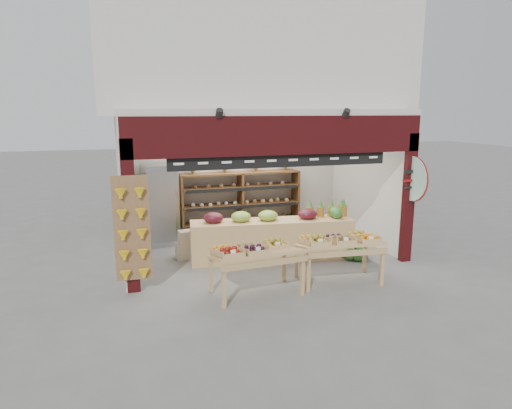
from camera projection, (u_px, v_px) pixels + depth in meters
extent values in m
plane|color=slate|center=(264.00, 258.00, 9.75)|extent=(60.00, 60.00, 0.00)
cube|color=beige|center=(236.00, 174.00, 11.58)|extent=(5.76, 0.18, 3.00)
cube|color=beige|center=(124.00, 191.00, 9.18)|extent=(0.18, 3.38, 3.00)
cube|color=beige|center=(368.00, 179.00, 10.83)|extent=(0.18, 3.38, 3.00)
cube|color=beige|center=(256.00, 112.00, 9.69)|extent=(5.76, 3.38, 0.12)
cube|color=beige|center=(241.00, 61.00, 10.48)|extent=(6.36, 4.60, 2.40)
cube|color=black|center=(283.00, 135.00, 8.23)|extent=(5.70, 0.14, 0.70)
cube|color=black|center=(130.00, 217.00, 7.69)|extent=(0.22, 0.14, 2.65)
cube|color=black|center=(408.00, 199.00, 9.31)|extent=(0.22, 0.14, 2.65)
cube|color=black|center=(282.00, 160.00, 8.35)|extent=(4.20, 0.05, 0.26)
cylinder|color=white|center=(286.00, 146.00, 8.39)|extent=(0.34, 0.05, 0.34)
cube|color=olive|center=(132.00, 229.00, 7.65)|extent=(0.60, 0.04, 1.80)
cylinder|color=#ABD7C3|center=(413.00, 179.00, 9.14)|extent=(0.04, 0.90, 0.90)
cylinder|color=maroon|center=(413.00, 179.00, 9.12)|extent=(0.01, 0.92, 0.92)
cube|color=brown|center=(182.00, 208.00, 10.98)|extent=(0.05, 0.49, 1.58)
cube|color=brown|center=(241.00, 204.00, 11.42)|extent=(0.05, 0.49, 1.58)
cube|color=brown|center=(295.00, 201.00, 11.86)|extent=(0.05, 0.49, 1.58)
cube|color=brown|center=(241.00, 221.00, 11.51)|extent=(2.96, 0.49, 0.04)
cube|color=brown|center=(241.00, 204.00, 11.42)|extent=(2.96, 0.49, 0.04)
cube|color=brown|center=(241.00, 187.00, 11.33)|extent=(2.96, 0.49, 0.04)
cube|color=brown|center=(240.00, 173.00, 11.26)|extent=(2.96, 0.49, 0.04)
cone|color=brown|center=(193.00, 169.00, 10.88)|extent=(0.32, 0.32, 0.28)
cone|color=brown|center=(225.00, 168.00, 11.11)|extent=(0.32, 0.32, 0.28)
cone|color=brown|center=(256.00, 167.00, 11.35)|extent=(0.32, 0.32, 0.28)
cone|color=brown|center=(285.00, 165.00, 11.58)|extent=(0.32, 0.32, 0.28)
cube|color=#B4B6BB|center=(160.00, 205.00, 10.60)|extent=(0.82, 0.82, 1.88)
cube|color=beige|center=(185.00, 251.00, 9.69)|extent=(0.41, 0.33, 0.33)
cube|color=beige|center=(187.00, 237.00, 9.65)|extent=(0.38, 0.31, 0.27)
cube|color=#11431A|center=(211.00, 250.00, 9.83)|extent=(0.39, 0.31, 0.27)
cube|color=beige|center=(206.00, 246.00, 10.19)|extent=(0.36, 0.29, 0.26)
cube|color=tan|center=(272.00, 240.00, 9.59)|extent=(3.45, 1.11, 0.85)
ellipsoid|color=#59141E|center=(213.00, 218.00, 9.28)|extent=(0.42, 0.38, 0.23)
ellipsoid|color=#8CB23F|center=(241.00, 217.00, 9.37)|extent=(0.42, 0.38, 0.23)
ellipsoid|color=#8CB23F|center=(268.00, 216.00, 9.46)|extent=(0.42, 0.38, 0.23)
ellipsoid|color=#59141E|center=(307.00, 214.00, 9.60)|extent=(0.42, 0.38, 0.23)
cylinder|color=olive|center=(310.00, 212.00, 9.75)|extent=(0.15, 0.15, 0.22)
cylinder|color=olive|center=(320.00, 212.00, 9.79)|extent=(0.15, 0.15, 0.22)
cylinder|color=olive|center=(331.00, 211.00, 9.83)|extent=(0.15, 0.15, 0.22)
cylinder|color=olive|center=(341.00, 211.00, 9.87)|extent=(0.15, 0.15, 0.22)
cylinder|color=olive|center=(343.00, 211.00, 9.88)|extent=(0.15, 0.15, 0.22)
cube|color=tan|center=(256.00, 254.00, 7.72)|extent=(1.57, 0.95, 0.23)
cube|color=tan|center=(224.00, 290.00, 7.22)|extent=(0.06, 0.06, 0.61)
cube|color=tan|center=(302.00, 278.00, 7.72)|extent=(0.06, 0.06, 0.61)
cube|color=tan|center=(211.00, 275.00, 7.88)|extent=(0.06, 0.06, 0.61)
cube|color=tan|center=(284.00, 265.00, 8.39)|extent=(0.06, 0.06, 0.61)
cube|color=tan|center=(339.00, 245.00, 8.28)|extent=(1.58, 0.99, 0.22)
cube|color=tan|center=(308.00, 275.00, 7.88)|extent=(0.07, 0.07, 0.60)
cube|color=tan|center=(382.00, 270.00, 8.15)|extent=(0.07, 0.07, 0.60)
cube|color=tan|center=(296.00, 262.00, 8.57)|extent=(0.07, 0.07, 0.60)
cube|color=tan|center=(365.00, 257.00, 8.84)|extent=(0.07, 0.07, 0.60)
sphere|color=#1F501A|center=(350.00, 254.00, 9.56)|extent=(0.27, 0.27, 0.27)
sphere|color=#1F501A|center=(362.00, 253.00, 9.64)|extent=(0.27, 0.27, 0.27)
sphere|color=#1F501A|center=(343.00, 250.00, 9.83)|extent=(0.27, 0.27, 0.27)
sphere|color=#1F501A|center=(355.00, 249.00, 9.91)|extent=(0.27, 0.27, 0.27)
sphere|color=#1F501A|center=(353.00, 241.00, 9.69)|extent=(0.27, 0.27, 0.27)
sphere|color=#1F501A|center=(358.00, 255.00, 9.51)|extent=(0.27, 0.27, 0.27)
sphere|color=#1F501A|center=(342.00, 253.00, 9.67)|extent=(0.27, 0.27, 0.27)
sphere|color=#1F501A|center=(343.00, 239.00, 9.80)|extent=(0.27, 0.27, 0.27)
sphere|color=#1F501A|center=(360.00, 250.00, 9.82)|extent=(0.27, 0.27, 0.27)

